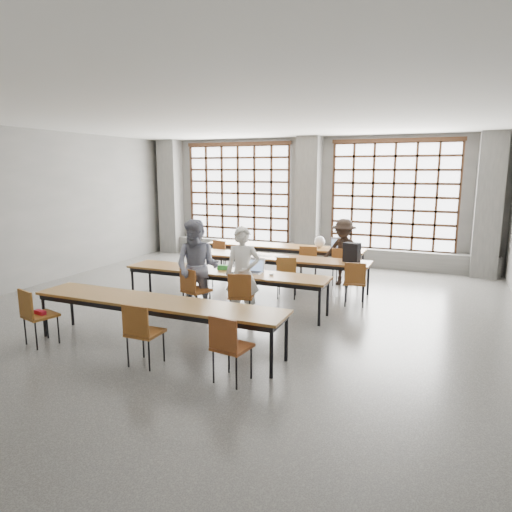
{
  "coord_description": "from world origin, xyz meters",
  "views": [
    {
      "loc": [
        3.56,
        -7.12,
        2.62
      ],
      "look_at": [
        0.42,
        0.4,
        1.06
      ],
      "focal_mm": 32.0,
      "sensor_mm": 36.0,
      "label": 1
    }
  ],
  "objects_px": {
    "chair_mid_centre": "(287,273)",
    "phone": "(231,272)",
    "chair_near_left": "(35,311)",
    "student_back": "(343,252)",
    "green_box": "(224,267)",
    "student_male": "(243,274)",
    "laptop_front": "(254,269)",
    "chair_front_left": "(193,287)",
    "plastic_bag": "(320,242)",
    "backpack": "(352,252)",
    "chair_mid_right": "(355,279)",
    "chair_near_right": "(229,342)",
    "desk_row_b": "(278,260)",
    "chair_mid_left": "(199,265)",
    "chair_back_mid": "(308,260)",
    "student_female": "(197,268)",
    "chair_near_mid": "(141,328)",
    "desk_row_a": "(284,248)",
    "chair_front_right": "(241,292)",
    "desk_row_d": "(156,305)",
    "chair_back_right": "(342,263)",
    "red_pouch": "(40,312)",
    "chair_back_left": "(222,253)",
    "laptop_back": "(338,246)",
    "mouse": "(271,274)"
  },
  "relations": [
    {
      "from": "chair_mid_right",
      "to": "laptop_front",
      "type": "height_order",
      "value": "laptop_front"
    },
    {
      "from": "laptop_front",
      "to": "chair_front_left",
      "type": "bearing_deg",
      "value": -139.96
    },
    {
      "from": "student_male",
      "to": "green_box",
      "type": "height_order",
      "value": "student_male"
    },
    {
      "from": "student_back",
      "to": "phone",
      "type": "distance_m",
      "value": 3.15
    },
    {
      "from": "student_back",
      "to": "phone",
      "type": "bearing_deg",
      "value": -109.62
    },
    {
      "from": "chair_near_left",
      "to": "red_pouch",
      "type": "bearing_deg",
      "value": 74.1
    },
    {
      "from": "chair_near_left",
      "to": "chair_mid_right",
      "type": "bearing_deg",
      "value": 43.81
    },
    {
      "from": "desk_row_b",
      "to": "chair_mid_left",
      "type": "distance_m",
      "value": 1.73
    },
    {
      "from": "laptop_back",
      "to": "student_male",
      "type": "bearing_deg",
      "value": -102.35
    },
    {
      "from": "phone",
      "to": "desk_row_b",
      "type": "bearing_deg",
      "value": 81.6
    },
    {
      "from": "chair_mid_centre",
      "to": "phone",
      "type": "relative_size",
      "value": 6.77
    },
    {
      "from": "chair_back_right",
      "to": "chair_mid_right",
      "type": "bearing_deg",
      "value": -68.34
    },
    {
      "from": "chair_back_mid",
      "to": "student_female",
      "type": "height_order",
      "value": "student_female"
    },
    {
      "from": "green_box",
      "to": "backpack",
      "type": "height_order",
      "value": "backpack"
    },
    {
      "from": "mouse",
      "to": "laptop_back",
      "type": "bearing_deg",
      "value": 81.77
    },
    {
      "from": "desk_row_a",
      "to": "plastic_bag",
      "type": "distance_m",
      "value": 0.93
    },
    {
      "from": "desk_row_b",
      "to": "chair_front_right",
      "type": "bearing_deg",
      "value": -85.79
    },
    {
      "from": "laptop_front",
      "to": "green_box",
      "type": "height_order",
      "value": "laptop_front"
    },
    {
      "from": "chair_mid_centre",
      "to": "backpack",
      "type": "bearing_deg",
      "value": 29.83
    },
    {
      "from": "chair_near_left",
      "to": "phone",
      "type": "height_order",
      "value": "chair_near_left"
    },
    {
      "from": "chair_mid_left",
      "to": "red_pouch",
      "type": "distance_m",
      "value": 3.83
    },
    {
      "from": "chair_near_left",
      "to": "green_box",
      "type": "distance_m",
      "value": 3.35
    },
    {
      "from": "chair_near_mid",
      "to": "student_female",
      "type": "bearing_deg",
      "value": 101.17
    },
    {
      "from": "chair_mid_right",
      "to": "chair_near_left",
      "type": "height_order",
      "value": "same"
    },
    {
      "from": "chair_near_left",
      "to": "student_female",
      "type": "bearing_deg",
      "value": 57.22
    },
    {
      "from": "desk_row_a",
      "to": "chair_mid_right",
      "type": "distance_m",
      "value": 3.01
    },
    {
      "from": "phone",
      "to": "red_pouch",
      "type": "bearing_deg",
      "value": -126.5
    },
    {
      "from": "chair_back_right",
      "to": "chair_mid_right",
      "type": "xyz_separation_m",
      "value": [
        0.58,
        -1.45,
        0.0
      ]
    },
    {
      "from": "phone",
      "to": "chair_near_right",
      "type": "bearing_deg",
      "value": -64.87
    },
    {
      "from": "plastic_bag",
      "to": "backpack",
      "type": "bearing_deg",
      "value": -53.8
    },
    {
      "from": "desk_row_a",
      "to": "green_box",
      "type": "distance_m",
      "value": 3.09
    },
    {
      "from": "green_box",
      "to": "phone",
      "type": "xyz_separation_m",
      "value": [
        0.23,
        -0.18,
        -0.04
      ]
    },
    {
      "from": "chair_near_left",
      "to": "laptop_back",
      "type": "distance_m",
      "value": 6.85
    },
    {
      "from": "laptop_front",
      "to": "phone",
      "type": "height_order",
      "value": "laptop_front"
    },
    {
      "from": "desk_row_d",
      "to": "laptop_back",
      "type": "height_order",
      "value": "laptop_back"
    },
    {
      "from": "desk_row_d",
      "to": "chair_near_right",
      "type": "distance_m",
      "value": 1.62
    },
    {
      "from": "chair_back_left",
      "to": "chair_back_mid",
      "type": "distance_m",
      "value": 2.24
    },
    {
      "from": "chair_near_mid",
      "to": "student_back",
      "type": "xyz_separation_m",
      "value": [
        1.53,
        5.45,
        0.22
      ]
    },
    {
      "from": "chair_back_right",
      "to": "chair_mid_left",
      "type": "height_order",
      "value": "same"
    },
    {
      "from": "desk_row_a",
      "to": "desk_row_d",
      "type": "height_order",
      "value": "same"
    },
    {
      "from": "desk_row_a",
      "to": "student_back",
      "type": "height_order",
      "value": "student_back"
    },
    {
      "from": "chair_front_right",
      "to": "laptop_front",
      "type": "xyz_separation_m",
      "value": [
        -0.07,
        0.74,
        0.25
      ]
    },
    {
      "from": "chair_back_mid",
      "to": "phone",
      "type": "relative_size",
      "value": 6.77
    },
    {
      "from": "chair_mid_right",
      "to": "chair_near_right",
      "type": "relative_size",
      "value": 1.0
    },
    {
      "from": "plastic_bag",
      "to": "red_pouch",
      "type": "height_order",
      "value": "plastic_bag"
    },
    {
      "from": "student_back",
      "to": "laptop_front",
      "type": "relative_size",
      "value": 4.13
    },
    {
      "from": "chair_near_left",
      "to": "student_back",
      "type": "relative_size",
      "value": 0.58
    },
    {
      "from": "desk_row_b",
      "to": "chair_near_left",
      "type": "relative_size",
      "value": 4.55
    },
    {
      "from": "chair_back_mid",
      "to": "mouse",
      "type": "xyz_separation_m",
      "value": [
        0.05,
        -2.55,
        0.21
      ]
    },
    {
      "from": "phone",
      "to": "laptop_back",
      "type": "bearing_deg",
      "value": 69.72
    }
  ]
}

